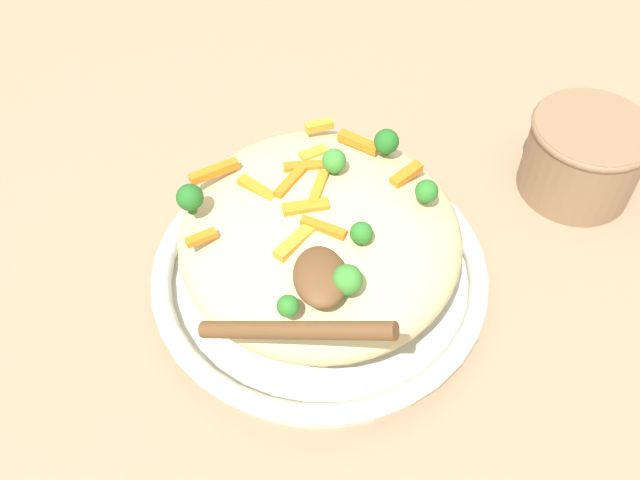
{
  "coord_description": "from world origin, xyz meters",
  "views": [
    {
      "loc": [
        0.39,
        -0.04,
        0.54
      ],
      "look_at": [
        0.0,
        0.0,
        0.07
      ],
      "focal_mm": 39.81,
      "sensor_mm": 36.0,
      "label": 1
    }
  ],
  "objects": [
    {
      "name": "carrot_piece_6",
      "position": [
        0.01,
        -0.01,
        0.12
      ],
      "size": [
        0.01,
        0.04,
        0.01
      ],
      "primitive_type": "cube",
      "rotation": [
        0.0,
        0.0,
        4.81
      ],
      "color": "orange",
      "rests_on": "pasta_mound"
    },
    {
      "name": "broccoli_floret_2",
      "position": [
        0.0,
        0.09,
        0.12
      ],
      "size": [
        0.02,
        0.02,
        0.02
      ],
      "color": "#296820",
      "rests_on": "pasta_mound"
    },
    {
      "name": "carrot_piece_1",
      "position": [
        -0.01,
        -0.0,
        0.12
      ],
      "size": [
        0.04,
        0.02,
        0.01
      ],
      "primitive_type": "cube",
      "rotation": [
        0.0,
        0.0,
        2.78
      ],
      "color": "orange",
      "rests_on": "pasta_mound"
    },
    {
      "name": "broccoli_floret_6",
      "position": [
        0.04,
        0.03,
        0.13
      ],
      "size": [
        0.02,
        0.02,
        0.02
      ],
      "color": "#296820",
      "rests_on": "pasta_mound"
    },
    {
      "name": "broccoli_floret_5",
      "position": [
        0.1,
        -0.03,
        0.12
      ],
      "size": [
        0.02,
        0.02,
        0.02
      ],
      "color": "#296820",
      "rests_on": "pasta_mound"
    },
    {
      "name": "broccoli_floret_0",
      "position": [
        -0.06,
        0.06,
        0.13
      ],
      "size": [
        0.02,
        0.02,
        0.02
      ],
      "color": "#205B1C",
      "rests_on": "pasta_mound"
    },
    {
      "name": "carrot_piece_9",
      "position": [
        -0.02,
        -0.05,
        0.12
      ],
      "size": [
        0.03,
        0.03,
        0.01
      ],
      "primitive_type": "cube",
      "rotation": [
        0.0,
        0.0,
        0.79
      ],
      "color": "orange",
      "rests_on": "pasta_mound"
    },
    {
      "name": "carrot_piece_5",
      "position": [
        0.03,
        0.0,
        0.12
      ],
      "size": [
        0.03,
        0.04,
        0.01
      ],
      "primitive_type": "cube",
      "rotation": [
        0.0,
        0.0,
        1.03
      ],
      "color": "orange",
      "rests_on": "pasta_mound"
    },
    {
      "name": "ground_plane",
      "position": [
        0.0,
        0.0,
        0.0
      ],
      "size": [
        2.4,
        2.4,
        0.0
      ],
      "primitive_type": "plane",
      "color": "#9E7F60"
    },
    {
      "name": "carrot_piece_7",
      "position": [
        -0.04,
        -0.01,
        0.12
      ],
      "size": [
        0.01,
        0.03,
        0.01
      ],
      "primitive_type": "cube",
      "rotation": [
        0.0,
        0.0,
        4.72
      ],
      "color": "orange",
      "rests_on": "pasta_mound"
    },
    {
      "name": "carrot_piece_0",
      "position": [
        0.04,
        -0.02,
        0.12
      ],
      "size": [
        0.03,
        0.03,
        0.01
      ],
      "primitive_type": "cube",
      "rotation": [
        0.0,
        0.0,
        5.49
      ],
      "color": "orange",
      "rests_on": "pasta_mound"
    },
    {
      "name": "broccoli_floret_3",
      "position": [
        -0.03,
        0.01,
        0.13
      ],
      "size": [
        0.02,
        0.02,
        0.03
      ],
      "color": "#377928",
      "rests_on": "pasta_mound"
    },
    {
      "name": "broccoli_floret_1",
      "position": [
        -0.01,
        -0.1,
        0.13
      ],
      "size": [
        0.02,
        0.02,
        0.03
      ],
      "color": "#205B1C",
      "rests_on": "pasta_mound"
    },
    {
      "name": "companion_bowl",
      "position": [
        -0.11,
        0.28,
        0.05
      ],
      "size": [
        0.12,
        0.12,
        0.08
      ],
      "color": "#8C6B4C",
      "rests_on": "ground_plane"
    },
    {
      "name": "broccoli_floret_4",
      "position": [
        0.09,
        0.01,
        0.13
      ],
      "size": [
        0.02,
        0.02,
        0.03
      ],
      "color": "#377928",
      "rests_on": "pasta_mound"
    },
    {
      "name": "carrot_piece_10",
      "position": [
        -0.07,
        0.04,
        0.12
      ],
      "size": [
        0.03,
        0.04,
        0.01
      ],
      "primitive_type": "cube",
      "rotation": [
        0.0,
        0.0,
        0.91
      ],
      "color": "orange",
      "rests_on": "pasta_mound"
    },
    {
      "name": "carrot_piece_2",
      "position": [
        -0.02,
        -0.02,
        0.12
      ],
      "size": [
        0.03,
        0.03,
        0.01
      ],
      "primitive_type": "cube",
      "rotation": [
        0.0,
        0.0,
        2.49
      ],
      "color": "orange",
      "rests_on": "pasta_mound"
    },
    {
      "name": "carrot_piece_3",
      "position": [
        0.02,
        -0.1,
        0.12
      ],
      "size": [
        0.02,
        0.03,
        0.01
      ],
      "primitive_type": "cube",
      "rotation": [
        0.0,
        0.0,
        5.12
      ],
      "color": "orange",
      "rests_on": "pasta_mound"
    },
    {
      "name": "carrot_piece_12",
      "position": [
        -0.05,
        -0.09,
        0.12
      ],
      "size": [
        0.02,
        0.04,
        0.01
      ],
      "primitive_type": "cube",
      "rotation": [
        0.0,
        0.0,
        5.14
      ],
      "color": "orange",
      "rests_on": "pasta_mound"
    },
    {
      "name": "pasta_mound",
      "position": [
        0.0,
        0.0,
        0.08
      ],
      "size": [
        0.25,
        0.24,
        0.08
      ],
      "primitive_type": "ellipsoid",
      "color": "#DBC689",
      "rests_on": "serving_bowl"
    },
    {
      "name": "carrot_piece_8",
      "position": [
        -0.03,
        0.08,
        0.12
      ],
      "size": [
        0.03,
        0.03,
        0.01
      ],
      "primitive_type": "cube",
      "rotation": [
        0.0,
        0.0,
        2.23
      ],
      "color": "orange",
      "rests_on": "pasta_mound"
    },
    {
      "name": "serving_spoon",
      "position": [
        0.1,
        -0.01,
        0.13
      ],
      "size": [
        0.12,
        0.13,
        0.07
      ],
      "color": "brown",
      "rests_on": "pasta_mound"
    },
    {
      "name": "carrot_piece_11",
      "position": [
        -0.06,
        -0.0,
        0.12
      ],
      "size": [
        0.02,
        0.03,
        0.01
      ],
      "primitive_type": "cube",
      "rotation": [
        0.0,
        0.0,
        5.12
      ],
      "color": "orange",
      "rests_on": "pasta_mound"
    },
    {
      "name": "carrot_piece_4",
      "position": [
        -0.1,
        0.01,
        0.12
      ],
      "size": [
        0.01,
        0.03,
        0.01
      ],
      "primitive_type": "cube",
      "rotation": [
        0.0,
        0.0,
        4.94
      ],
      "color": "orange",
      "rests_on": "pasta_mound"
    },
    {
      "name": "serving_bowl",
      "position": [
        0.0,
        0.0,
        0.02
      ],
      "size": [
        0.3,
        0.3,
        0.04
      ],
      "color": "silver",
      "rests_on": "ground_plane"
    }
  ]
}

